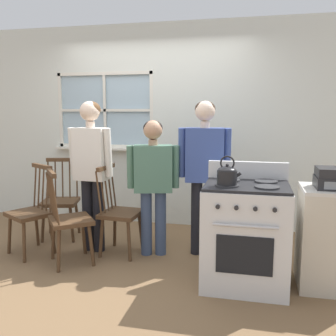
# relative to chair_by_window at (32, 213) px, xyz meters

# --- Properties ---
(ground_plane) EXTENTS (16.00, 16.00, 0.00)m
(ground_plane) POSITION_rel_chair_by_window_xyz_m (1.05, 0.02, -0.45)
(ground_plane) COLOR brown
(wall_back) EXTENTS (6.40, 0.16, 2.70)m
(wall_back) POSITION_rel_chair_by_window_xyz_m (1.10, 1.42, 0.88)
(wall_back) COLOR silver
(wall_back) RESTS_ON ground_plane
(chair_by_window) EXTENTS (0.56, 0.56, 0.98)m
(chair_by_window) POSITION_rel_chair_by_window_xyz_m (0.00, 0.00, 0.00)
(chair_by_window) COLOR #4C331E
(chair_by_window) RESTS_ON ground_plane
(chair_near_wall) EXTENTS (0.43, 0.45, 0.98)m
(chair_near_wall) POSITION_rel_chair_by_window_xyz_m (0.93, 0.21, 0.00)
(chair_near_wall) COLOR #4C331E
(chair_near_wall) RESTS_ON ground_plane
(chair_center_cluster) EXTENTS (0.51, 0.49, 0.98)m
(chair_center_cluster) POSITION_rel_chair_by_window_xyz_m (0.04, 0.55, 0.00)
(chair_center_cluster) COLOR #4C331E
(chair_center_cluster) RESTS_ON ground_plane
(chair_near_stove) EXTENTS (0.57, 0.58, 0.98)m
(chair_near_stove) POSITION_rel_chair_by_window_xyz_m (0.53, -0.16, 0.00)
(chair_near_stove) COLOR #4C331E
(chair_near_stove) RESTS_ON ground_plane
(person_elderly_left) EXTENTS (0.51, 0.24, 1.66)m
(person_elderly_left) POSITION_rel_chair_by_window_xyz_m (0.62, 0.23, 0.56)
(person_elderly_left) COLOR black
(person_elderly_left) RESTS_ON ground_plane
(person_teen_center) EXTENTS (0.56, 0.30, 1.46)m
(person_teen_center) POSITION_rel_chair_by_window_xyz_m (1.31, 0.26, 0.43)
(person_teen_center) COLOR #384766
(person_teen_center) RESTS_ON ground_plane
(person_adult_right) EXTENTS (0.56, 0.26, 1.66)m
(person_adult_right) POSITION_rel_chair_by_window_xyz_m (1.83, 0.39, 0.57)
(person_adult_right) COLOR black
(person_adult_right) RESTS_ON ground_plane
(stove) EXTENTS (0.74, 0.68, 1.08)m
(stove) POSITION_rel_chair_by_window_xyz_m (2.29, -0.24, 0.02)
(stove) COLOR silver
(stove) RESTS_ON ground_plane
(kettle) EXTENTS (0.21, 0.17, 0.25)m
(kettle) POSITION_rel_chair_by_window_xyz_m (2.13, -0.37, 0.57)
(kettle) COLOR black
(kettle) RESTS_ON stove
(potted_plant) EXTENTS (0.16, 0.16, 0.25)m
(potted_plant) POSITION_rel_chair_by_window_xyz_m (-0.03, 1.33, 0.67)
(potted_plant) COLOR beige
(potted_plant) RESTS_ON wall_back
(side_counter) EXTENTS (0.55, 0.50, 0.90)m
(side_counter) POSITION_rel_chair_by_window_xyz_m (3.03, -0.13, -0.00)
(side_counter) COLOR beige
(side_counter) RESTS_ON ground_plane
(stereo) EXTENTS (0.34, 0.29, 0.18)m
(stereo) POSITION_rel_chair_by_window_xyz_m (3.03, -0.15, 0.54)
(stereo) COLOR #232326
(stereo) RESTS_ON side_counter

